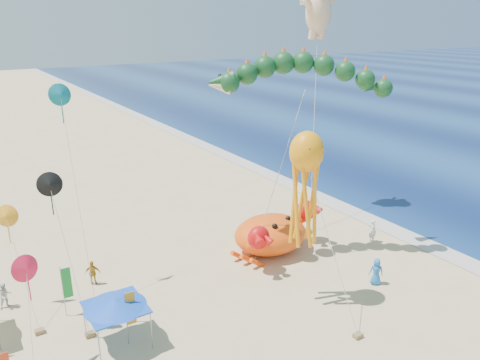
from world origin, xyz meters
The scene contains 10 objects.
ground centered at (0.00, 0.00, 0.00)m, with size 320.00×320.00×0.00m, color #D1B784.
foam_strip centered at (12.00, 0.00, 0.01)m, with size 320.00×320.00×0.00m, color silver.
crab_inflatable centered at (1.37, 2.95, 1.47)m, with size 7.61×6.18×3.34m.
dragon_kite centered at (2.83, 1.80, 12.57)m, with size 12.64×6.06×13.95m.
cherub_kite centered at (9.91, 8.59, 17.51)m, with size 5.49×6.01×19.95m.
octopus_kite centered at (-0.88, -3.13, 7.75)m, with size 2.01×5.69×10.59m.
canopy_blue centered at (-11.70, -1.18, 2.44)m, with size 3.23×3.23×2.71m.
feather_flags centered at (-14.98, 0.43, 2.01)m, with size 7.87×6.60×3.20m.
beachgoers centered at (-11.91, 0.95, 0.89)m, with size 28.47×13.22×1.87m.
small_kites centered at (-15.15, 2.96, 6.98)m, with size 9.85×10.34×12.92m.
Camera 1 is at (-17.45, -22.16, 16.32)m, focal length 35.00 mm.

